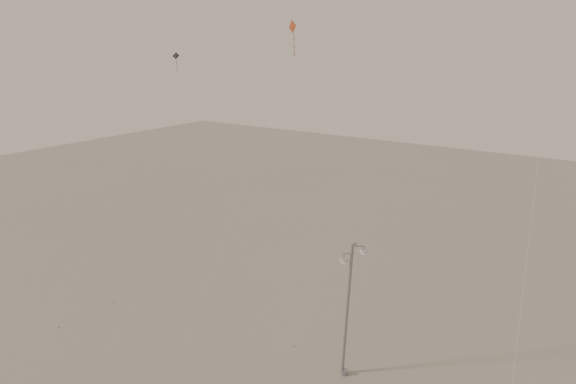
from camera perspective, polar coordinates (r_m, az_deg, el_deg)
The scene contains 5 objects.
street_lamp at distance 27.49m, azimuth 7.66°, elevation -14.25°, with size 1.44×1.12×8.97m.
kite_1 at distance 25.09m, azimuth 0.36°, elevation 17.32°, with size 5.28×10.17×26.18m.
kite_3 at distance 26.63m, azimuth -5.94°, elevation 9.20°, with size 7.40×11.58×20.89m.
kite_4 at distance 28.70m, azimuth 30.03°, elevation 11.89°, with size 2.40×14.63×24.80m.
kite_6 at distance 38.02m, azimuth -17.71°, elevation 7.73°, with size 0.56×13.24×19.13m.
Camera 1 is at (13.45, -16.17, 19.11)m, focal length 28.00 mm.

